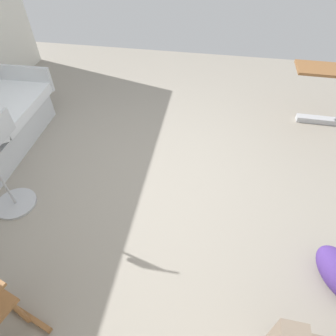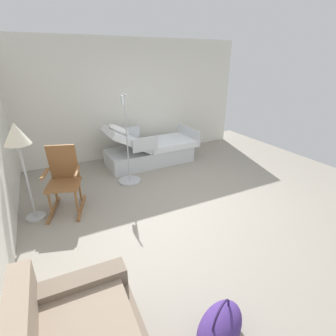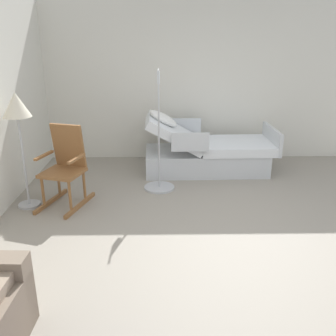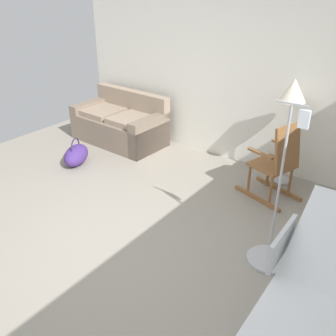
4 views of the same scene
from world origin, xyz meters
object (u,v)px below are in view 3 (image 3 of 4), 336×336
Objects in this scene: hospital_bed at (206,153)px; iv_pole at (159,172)px; floor_lamp at (17,113)px; rocking_chair at (65,167)px.

iv_pole is at bearing 134.60° from hospital_bed.
iv_pole is (-0.75, 0.76, -0.06)m from hospital_bed.
hospital_bed is 1.41× the size of floor_lamp.
rocking_chair is 0.62× the size of iv_pole.
rocking_chair is at bearing 111.40° from iv_pole.
iv_pole is at bearing -68.60° from rocking_chair.
iv_pole is (0.56, -1.70, -0.98)m from floor_lamp.
rocking_chair is (-1.22, 1.97, 0.20)m from hospital_bed.
floor_lamp is (-1.31, 2.46, 0.92)m from hospital_bed.
hospital_bed is at bearing -58.17° from rocking_chair.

